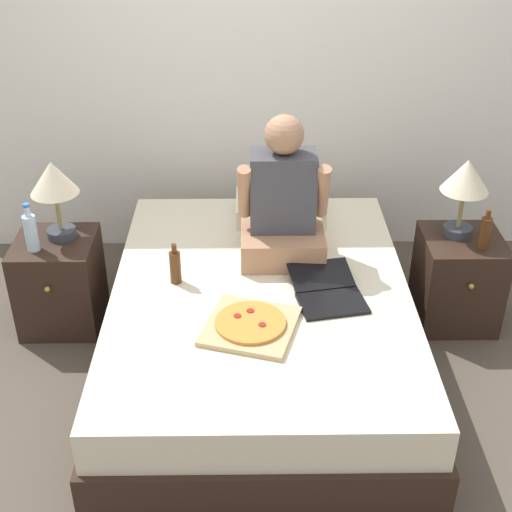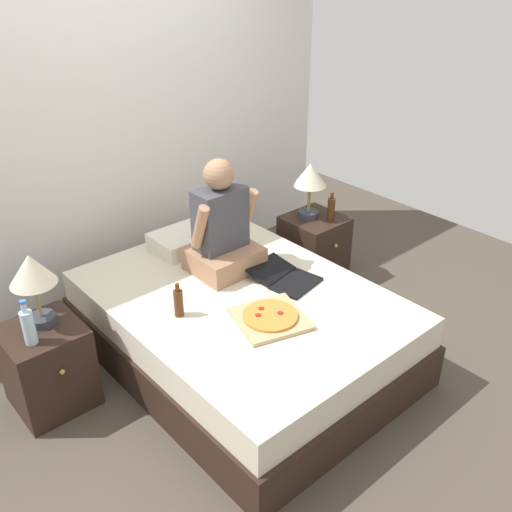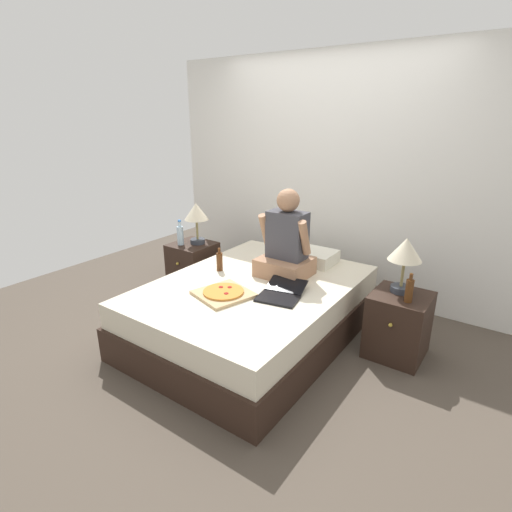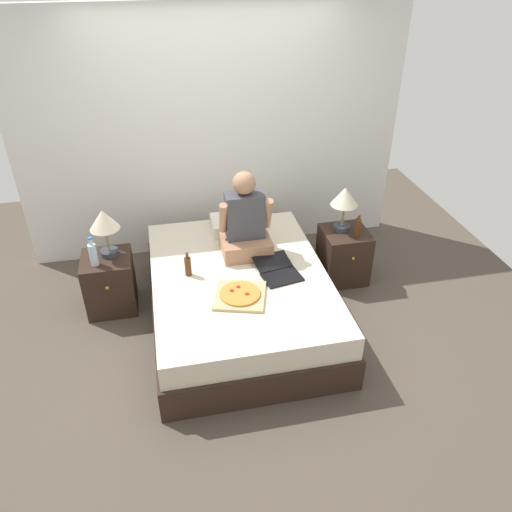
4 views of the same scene
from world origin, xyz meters
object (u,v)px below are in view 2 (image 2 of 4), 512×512
at_px(person_seated, 222,231).
at_px(laptop, 288,279).
at_px(water_bottle, 28,326).
at_px(pizza_box, 270,318).
at_px(nightstand_left, 48,366).
at_px(nightstand_right, 314,247).
at_px(bed, 242,327).
at_px(beer_bottle_on_bed, 178,302).
at_px(beer_bottle, 331,208).
at_px(lamp_on_left_nightstand, 32,275).
at_px(lamp_on_right_nightstand, 310,179).

relative_size(person_seated, laptop, 1.67).
xyz_separation_m(water_bottle, pizza_box, (1.16, -0.68, -0.13)).
bearing_deg(nightstand_left, water_bottle, -131.65).
xyz_separation_m(water_bottle, nightstand_right, (2.36, 0.09, -0.38)).
relative_size(bed, beer_bottle_on_bed, 9.47).
bearing_deg(person_seated, nightstand_right, 5.42).
xyz_separation_m(water_bottle, laptop, (1.55, -0.43, -0.12)).
bearing_deg(laptop, beer_bottle_on_bed, 168.88).
xyz_separation_m(nightstand_right, laptop, (-0.81, -0.52, 0.26)).
distance_m(nightstand_right, person_seated, 1.15).
height_order(bed, beer_bottle, beer_bottle).
height_order(person_seated, laptop, person_seated).
bearing_deg(pizza_box, lamp_on_left_nightstand, 141.94).
distance_m(nightstand_right, laptop, 0.99).
xyz_separation_m(nightstand_left, laptop, (1.47, -0.52, 0.26)).
bearing_deg(laptop, water_bottle, 164.57).
relative_size(water_bottle, lamp_on_right_nightstand, 0.61).
bearing_deg(nightstand_left, lamp_on_left_nightstand, 51.37).
bearing_deg(lamp_on_right_nightstand, water_bottle, -176.55).
xyz_separation_m(nightstand_left, nightstand_right, (2.28, 0.00, 0.00)).
relative_size(water_bottle, laptop, 0.59).
relative_size(nightstand_right, pizza_box, 1.08).
height_order(bed, pizza_box, pizza_box).
height_order(nightstand_left, beer_bottle_on_bed, beer_bottle_on_bed).
distance_m(water_bottle, person_seated, 1.35).
xyz_separation_m(nightstand_left, beer_bottle_on_bed, (0.71, -0.37, 0.33)).
xyz_separation_m(nightstand_right, pizza_box, (-1.19, -0.77, 0.26)).
xyz_separation_m(lamp_on_right_nightstand, beer_bottle_on_bed, (-1.54, -0.42, -0.27)).
bearing_deg(nightstand_right, nightstand_left, 180.00).
bearing_deg(nightstand_right, bed, -159.15).
distance_m(nightstand_right, beer_bottle, 0.39).
relative_size(nightstand_left, water_bottle, 1.95).
bearing_deg(pizza_box, beer_bottle_on_bed, 133.27).
bearing_deg(bed, lamp_on_right_nightstand, 23.57).
relative_size(lamp_on_left_nightstand, person_seated, 0.58).
height_order(nightstand_right, lamp_on_right_nightstand, lamp_on_right_nightstand).
distance_m(laptop, beer_bottle_on_bed, 0.78).
bearing_deg(nightstand_right, lamp_on_left_nightstand, 178.72).
xyz_separation_m(bed, beer_bottle_on_bed, (-0.43, 0.07, 0.35)).
height_order(nightstand_left, lamp_on_left_nightstand, lamp_on_left_nightstand).
relative_size(bed, person_seated, 2.67).
bearing_deg(pizza_box, lamp_on_right_nightstand, 35.14).
bearing_deg(lamp_on_right_nightstand, beer_bottle_on_bed, -164.79).
bearing_deg(lamp_on_left_nightstand, laptop, -21.66).
height_order(nightstand_right, beer_bottle_on_bed, beer_bottle_on_bed).
bearing_deg(water_bottle, nightstand_right, 2.19).
bearing_deg(person_seated, water_bottle, 179.72).
bearing_deg(beer_bottle, bed, -164.57).
bearing_deg(laptop, beer_bottle, 25.49).
bearing_deg(beer_bottle, lamp_on_right_nightstand, 123.69).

